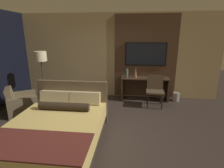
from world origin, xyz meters
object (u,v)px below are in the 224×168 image
object	(u,v)px
tv	(146,54)
vase_tall	(135,72)
desk	(145,85)
armchair_by_window	(22,104)
floor_lamp	(41,61)
bed	(56,130)
desk_chair	(155,88)
waste_bin	(176,97)
vase_short	(127,73)

from	to	relation	value
tv	vase_tall	size ratio (longest dim) A/B	4.03
desk	tv	distance (m)	1.01
tv	armchair_by_window	bearing A→B (deg)	-154.03
desk	vase_tall	xyz separation A→B (m)	(-0.31, -0.02, 0.42)
armchair_by_window	floor_lamp	world-z (taller)	floor_lamp
tv	bed	bearing A→B (deg)	-122.03
armchair_by_window	desk_chair	bearing A→B (deg)	-107.91
floor_lamp	vase_tall	bearing A→B (deg)	17.49
bed	waste_bin	size ratio (longest dim) A/B	7.90
tv	desk_chair	xyz separation A→B (m)	(0.28, -0.70, -0.94)
floor_lamp	vase_tall	world-z (taller)	floor_lamp
desk_chair	waste_bin	distance (m)	0.98
vase_tall	tv	bearing A→B (deg)	34.11
desk	armchair_by_window	world-z (taller)	armchair_by_window
vase_tall	waste_bin	world-z (taller)	vase_tall
tv	vase_short	distance (m)	0.87
vase_tall	vase_short	size ratio (longest dim) A/B	1.21
floor_lamp	vase_short	distance (m)	2.65
armchair_by_window	floor_lamp	distance (m)	1.32
desk	desk_chair	xyz separation A→B (m)	(0.28, -0.50, 0.05)
vase_short	floor_lamp	bearing A→B (deg)	-161.21
desk_chair	floor_lamp	world-z (taller)	floor_lamp
bed	vase_short	world-z (taller)	bed
desk	desk_chair	bearing A→B (deg)	-61.32
vase_tall	waste_bin	distance (m)	1.56
desk_chair	desk	bearing A→B (deg)	121.72
tv	vase_tall	bearing A→B (deg)	-145.89
vase_short	waste_bin	distance (m)	1.79
vase_short	waste_bin	size ratio (longest dim) A/B	0.98
vase_tall	vase_short	distance (m)	0.28
bed	waste_bin	world-z (taller)	bed
desk	waste_bin	world-z (taller)	desk
desk_chair	floor_lamp	xyz separation A→B (m)	(-3.33, -0.38, 0.83)
vase_tall	vase_short	world-z (taller)	vase_tall
bed	vase_tall	world-z (taller)	vase_tall
armchair_by_window	floor_lamp	xyz separation A→B (m)	(0.37, 0.59, 1.12)
tv	floor_lamp	bearing A→B (deg)	-160.59
desk	tv	world-z (taller)	tv
armchair_by_window	vase_short	bearing A→B (deg)	-95.86
bed	desk	world-z (taller)	bed
desk_chair	vase_tall	distance (m)	0.85
tv	vase_short	world-z (taller)	tv
armchair_by_window	waste_bin	world-z (taller)	armchair_by_window
armchair_by_window	desk	bearing A→B (deg)	-99.34
desk	floor_lamp	size ratio (longest dim) A/B	0.93
bed	waste_bin	xyz separation A→B (m)	(2.89, 2.74, -0.17)
desk	vase_short	xyz separation A→B (m)	(-0.59, -0.04, 0.39)
vase_short	tv	bearing A→B (deg)	21.93
floor_lamp	vase_tall	distance (m)	2.91
vase_short	desk_chair	bearing A→B (deg)	-27.92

